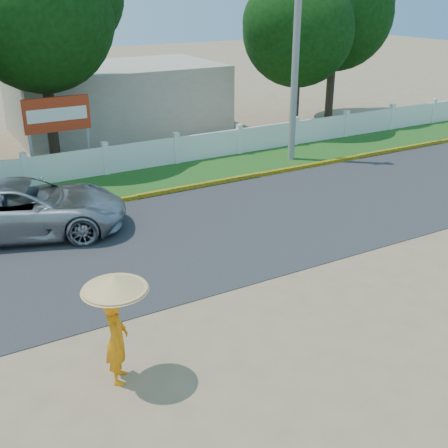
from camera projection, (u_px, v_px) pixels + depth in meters
name	position (u px, v px, depth m)	size (l,w,h in m)	color
ground	(267.00, 306.00, 12.83)	(120.00, 120.00, 0.00)	#9E8460
road	(182.00, 236.00, 16.42)	(60.00, 7.00, 0.02)	#38383A
grass_verge	(120.00, 185.00, 20.62)	(60.00, 3.50, 0.03)	#2D601E
curb	(137.00, 197.00, 19.24)	(40.00, 0.18, 0.16)	yellow
fence	(106.00, 161.00, 21.58)	(40.00, 0.10, 1.10)	silver
building_near	(118.00, 98.00, 27.97)	(10.00, 6.00, 3.20)	#B7AD99
utility_pole	(296.00, 47.00, 21.94)	(0.28, 0.28, 9.12)	gray
vehicle	(24.00, 208.00, 16.28)	(2.68, 5.80, 1.61)	#9EA0A6
monk_with_parasol	(115.00, 314.00, 9.90)	(1.19, 1.19, 2.16)	orange
billboard	(57.00, 118.00, 21.20)	(2.50, 0.13, 2.95)	gray
tree_row	(84.00, 30.00, 22.50)	(32.76, 7.51, 8.59)	#473828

